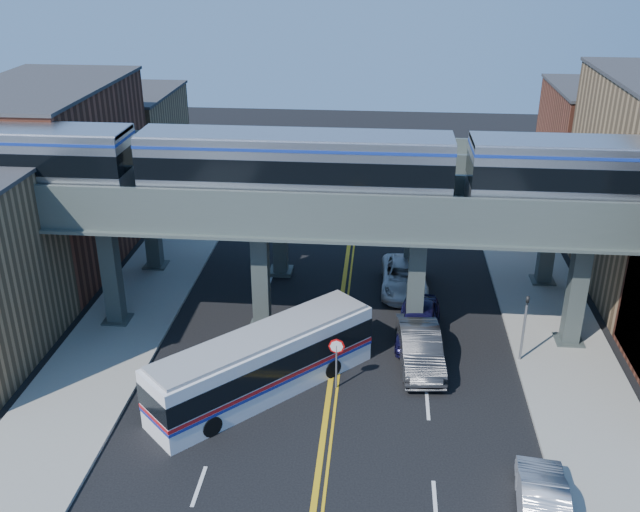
% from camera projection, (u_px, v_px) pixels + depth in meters
% --- Properties ---
extents(ground, '(120.00, 120.00, 0.00)m').
position_uv_depth(ground, '(324.00, 427.00, 30.64)').
color(ground, black).
rests_on(ground, ground).
extents(sidewalk_west, '(5.00, 70.00, 0.16)m').
position_uv_depth(sidewalk_west, '(139.00, 304.00, 40.62)').
color(sidewalk_west, gray).
rests_on(sidewalk_west, ground).
extents(sidewalk_east, '(5.00, 70.00, 0.16)m').
position_uv_depth(sidewalk_east, '(550.00, 322.00, 38.72)').
color(sidewalk_east, gray).
rests_on(sidewalk_east, ground).
extents(building_west_b, '(8.00, 14.00, 11.00)m').
position_uv_depth(building_west_b, '(51.00, 177.00, 44.39)').
color(building_west_b, brown).
rests_on(building_west_b, ground).
extents(building_west_c, '(8.00, 10.00, 8.00)m').
position_uv_depth(building_west_c, '(125.00, 144.00, 56.80)').
color(building_west_c, '#93724C').
rests_on(building_west_c, ground).
extents(building_east_c, '(8.00, 10.00, 9.00)m').
position_uv_depth(building_east_c, '(602.00, 150.00, 53.53)').
color(building_east_c, brown).
rests_on(building_east_c, ground).
extents(elevated_viaduct_near, '(52.00, 3.60, 7.40)m').
position_uv_depth(elevated_viaduct_near, '(338.00, 220.00, 35.21)').
color(elevated_viaduct_near, '#434D4B').
rests_on(elevated_viaduct_near, ground).
extents(elevated_viaduct_far, '(52.00, 3.60, 7.40)m').
position_uv_depth(elevated_viaduct_far, '(346.00, 176.00, 41.56)').
color(elevated_viaduct_far, '#434D4B').
rests_on(elevated_viaduct_far, ground).
extents(transit_train, '(46.52, 2.92, 3.40)m').
position_uv_depth(transit_train, '(295.00, 165.00, 34.24)').
color(transit_train, black).
rests_on(transit_train, elevated_viaduct_near).
extents(stop_sign, '(0.76, 0.09, 2.63)m').
position_uv_depth(stop_sign, '(337.00, 355.00, 32.60)').
color(stop_sign, slate).
rests_on(stop_sign, ground).
extents(traffic_signal, '(0.15, 0.18, 4.10)m').
position_uv_depth(traffic_signal, '(525.00, 321.00, 34.37)').
color(traffic_signal, slate).
rests_on(traffic_signal, ground).
extents(transit_bus, '(9.70, 9.80, 2.91)m').
position_uv_depth(transit_bus, '(264.00, 364.00, 32.47)').
color(transit_bus, white).
rests_on(transit_bus, ground).
extents(car_lane_a, '(2.66, 5.51, 1.81)m').
position_uv_depth(car_lane_a, '(419.00, 323.00, 37.05)').
color(car_lane_a, '#110F39').
rests_on(car_lane_a, ground).
extents(car_lane_b, '(2.39, 5.73, 1.84)m').
position_uv_depth(car_lane_b, '(420.00, 348.00, 34.77)').
color(car_lane_b, '#2C2C2F').
rests_on(car_lane_b, ground).
extents(car_lane_c, '(2.70, 5.80, 1.61)m').
position_uv_depth(car_lane_c, '(404.00, 277.00, 42.16)').
color(car_lane_c, silver).
rests_on(car_lane_c, ground).
extents(car_lane_d, '(3.30, 6.46, 1.79)m').
position_uv_depth(car_lane_d, '(407.00, 201.00, 53.83)').
color(car_lane_d, '#A2A2A6').
rests_on(car_lane_d, ground).
extents(car_parked_curb, '(2.18, 4.95, 1.58)m').
position_uv_depth(car_parked_curb, '(543.00, 501.00, 25.59)').
color(car_parked_curb, silver).
rests_on(car_parked_curb, ground).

